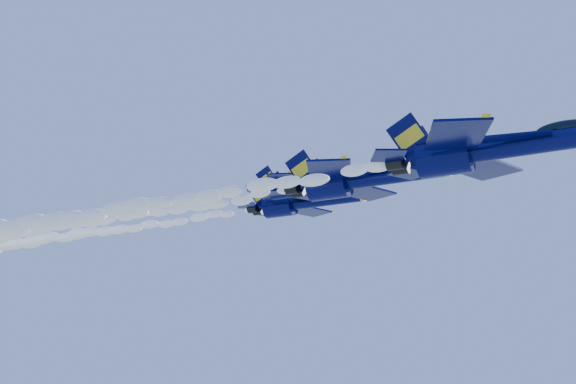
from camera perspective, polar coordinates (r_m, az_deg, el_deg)
The scene contains 8 objects.
jet_lead at distance 48.69m, azimuth 17.93°, elevation 3.72°, with size 18.30×15.01×6.80m.
smoke_trail_jet_lead at distance 65.87m, azimuth -16.44°, elevation -1.80°, with size 60.30×2.48×2.23m, color white.
jet_second at distance 64.17m, azimuth 6.87°, elevation 1.20°, with size 19.52×16.01×7.25m.
smoke_trail_jet_second at distance 85.13m, azimuth -18.07°, elevation -2.67°, with size 60.30×2.64×2.38m, color white.
jet_third at distance 76.39m, azimuth 1.75°, elevation 0.63°, with size 15.45×12.68×5.74m.
smoke_trail_jet_third at distance 97.61m, azimuth -18.03°, elevation -2.47°, with size 60.30×2.09×1.88m, color white.
jet_fourth at distance 80.62m, azimuth 1.55°, elevation -0.89°, with size 18.18×14.91×6.76m.
smoke_trail_jet_fourth at distance 102.60m, azimuth -17.84°, elevation -3.62°, with size 60.30×2.46×2.22m, color white.
Camera 1 is at (25.13, -61.14, 134.17)m, focal length 40.00 mm.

